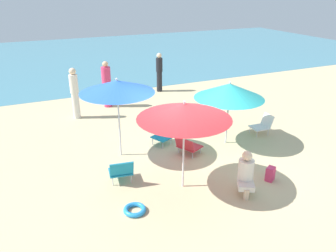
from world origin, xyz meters
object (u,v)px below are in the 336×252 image
at_px(umbrella_teal, 229,91).
at_px(umbrella_red, 184,111).
at_px(beach_chair_c, 164,133).
at_px(beach_bag, 270,174).
at_px(beach_chair_b, 188,145).
at_px(umbrella_blue, 117,87).
at_px(person_a, 246,172).
at_px(person_d, 75,93).
at_px(beach_chair_a, 121,171).
at_px(beach_chair_d, 263,124).
at_px(person_c, 159,72).
at_px(swim_ring, 135,210).
at_px(person_b, 107,84).

height_order(umbrella_teal, umbrella_red, umbrella_red).
height_order(umbrella_red, beach_chair_c, umbrella_red).
height_order(umbrella_teal, beach_bag, umbrella_teal).
height_order(beach_chair_b, beach_bag, beach_chair_b).
height_order(umbrella_blue, umbrella_red, umbrella_blue).
xyz_separation_m(umbrella_red, person_a, (1.13, -0.71, -1.32)).
bearing_deg(person_d, beach_chair_a, 112.20).
bearing_deg(beach_chair_d, beach_chair_c, -8.59).
height_order(beach_chair_c, person_c, person_c).
distance_m(umbrella_red, beach_chair_d, 4.08).
height_order(umbrella_blue, beach_chair_d, umbrella_blue).
distance_m(beach_chair_a, swim_ring, 1.16).
distance_m(umbrella_teal, person_d, 5.11).
bearing_deg(beach_chair_b, person_d, 92.66).
distance_m(umbrella_blue, beach_chair_b, 2.36).
xyz_separation_m(swim_ring, beach_bag, (3.20, -0.16, 0.12)).
relative_size(umbrella_red, person_c, 1.26).
distance_m(person_c, person_d, 4.07).
relative_size(beach_chair_a, person_c, 0.37).
bearing_deg(beach_chair_c, swim_ring, 31.50).
bearing_deg(umbrella_teal, person_a, -113.69).
relative_size(beach_chair_c, beach_chair_d, 1.12).
bearing_deg(person_c, swim_ring, -38.37).
relative_size(umbrella_teal, beach_bag, 5.74).
height_order(beach_chair_c, beach_chair_d, beach_chair_c).
xyz_separation_m(person_a, person_b, (-1.27, 6.59, 0.37)).
relative_size(umbrella_teal, beach_chair_b, 2.54).
relative_size(person_b, swim_ring, 3.69).
height_order(umbrella_teal, person_b, umbrella_teal).
distance_m(beach_chair_b, person_b, 4.70).
xyz_separation_m(beach_chair_b, person_d, (-2.16, 3.88, 0.61)).
distance_m(umbrella_blue, person_b, 4.06).
bearing_deg(person_c, person_b, -80.16).
bearing_deg(person_d, beach_chair_c, 141.82).
xyz_separation_m(umbrella_teal, umbrella_red, (-2.10, -1.50, 0.25)).
bearing_deg(person_b, beach_chair_b, -138.71).
height_order(beach_chair_b, beach_chair_d, beach_chair_d).
bearing_deg(beach_chair_d, person_d, -34.11).
relative_size(beach_chair_b, beach_bag, 2.26).
height_order(umbrella_teal, beach_chair_b, umbrella_teal).
distance_m(umbrella_red, person_a, 1.88).
bearing_deg(beach_chair_c, umbrella_red, 52.75).
bearing_deg(beach_chair_d, beach_chair_b, 8.83).
relative_size(person_b, beach_bag, 5.08).
bearing_deg(swim_ring, beach_chair_b, 40.11).
relative_size(umbrella_blue, beach_chair_d, 3.46).
relative_size(umbrella_red, beach_chair_a, 3.37).
xyz_separation_m(person_b, person_d, (-1.24, -0.69, 0.04)).
bearing_deg(beach_chair_a, beach_chair_c, -40.33).
height_order(umbrella_red, swim_ring, umbrella_red).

